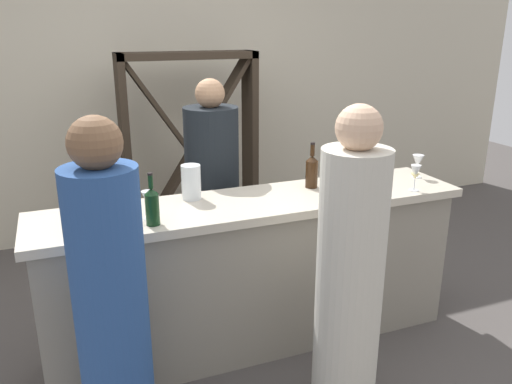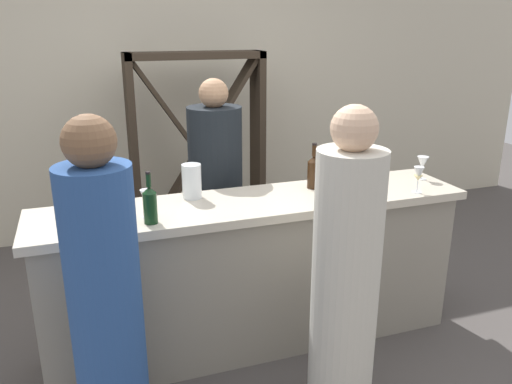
% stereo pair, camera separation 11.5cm
% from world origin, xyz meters
% --- Properties ---
extents(ground_plane, '(12.00, 12.00, 0.00)m').
position_xyz_m(ground_plane, '(0.00, 0.00, 0.00)').
color(ground_plane, '#4C4744').
extents(back_wall, '(8.00, 0.10, 2.80)m').
position_xyz_m(back_wall, '(0.00, 2.20, 1.40)').
color(back_wall, beige).
rests_on(back_wall, ground).
extents(bar_counter, '(2.58, 0.56, 0.96)m').
position_xyz_m(bar_counter, '(0.00, 0.00, 0.49)').
color(bar_counter, gray).
rests_on(bar_counter, ground).
extents(wine_rack, '(1.18, 0.28, 1.73)m').
position_xyz_m(wine_rack, '(0.03, 1.65, 0.87)').
color(wine_rack, '#33281E').
rests_on(wine_rack, ground).
extents(wine_bottle_leftmost_olive_green, '(0.08, 0.08, 0.30)m').
position_xyz_m(wine_bottle_leftmost_olive_green, '(-0.91, -0.03, 1.07)').
color(wine_bottle_leftmost_olive_green, '#193D1E').
rests_on(wine_bottle_leftmost_olive_green, bar_counter).
extents(wine_bottle_second_left_dark_green, '(0.07, 0.07, 0.28)m').
position_xyz_m(wine_bottle_second_left_dark_green, '(-0.64, -0.17, 1.07)').
color(wine_bottle_second_left_dark_green, black).
rests_on(wine_bottle_second_left_dark_green, bar_counter).
extents(wine_bottle_center_amber_brown, '(0.08, 0.08, 0.29)m').
position_xyz_m(wine_bottle_center_amber_brown, '(0.42, 0.10, 1.07)').
color(wine_bottle_center_amber_brown, '#331E0F').
rests_on(wine_bottle_center_amber_brown, bar_counter).
extents(wine_glass_near_left, '(0.06, 0.06, 0.16)m').
position_xyz_m(wine_glass_near_left, '(0.98, -0.19, 1.07)').
color(wine_glass_near_left, white).
rests_on(wine_glass_near_left, bar_counter).
extents(wine_glass_near_center, '(0.08, 0.08, 0.16)m').
position_xyz_m(wine_glass_near_center, '(-1.02, -0.12, 1.07)').
color(wine_glass_near_center, white).
rests_on(wine_glass_near_center, bar_counter).
extents(wine_glass_near_right, '(0.06, 0.06, 0.16)m').
position_xyz_m(wine_glass_near_right, '(-0.64, -0.08, 1.07)').
color(wine_glass_near_right, white).
rests_on(wine_glass_near_right, bar_counter).
extents(wine_glass_far_left, '(0.08, 0.08, 0.15)m').
position_xyz_m(wine_glass_far_left, '(0.70, 0.01, 1.06)').
color(wine_glass_far_left, white).
rests_on(wine_glass_far_left, bar_counter).
extents(wine_glass_far_center, '(0.08, 0.08, 0.15)m').
position_xyz_m(wine_glass_far_center, '(1.19, 0.04, 1.07)').
color(wine_glass_far_center, white).
rests_on(wine_glass_far_center, bar_counter).
extents(wine_glass_far_right, '(0.07, 0.07, 0.15)m').
position_xyz_m(wine_glass_far_right, '(-0.79, 0.14, 1.07)').
color(wine_glass_far_right, white).
rests_on(wine_glass_far_right, bar_counter).
extents(water_pitcher, '(0.12, 0.12, 0.21)m').
position_xyz_m(water_pitcher, '(-0.35, 0.17, 1.06)').
color(water_pitcher, silver).
rests_on(water_pitcher, bar_counter).
extents(person_left_guest, '(0.40, 0.40, 1.62)m').
position_xyz_m(person_left_guest, '(0.21, -0.73, 0.75)').
color(person_left_guest, beige).
rests_on(person_left_guest, ground).
extents(person_center_guest, '(0.36, 0.36, 1.60)m').
position_xyz_m(person_center_guest, '(-0.91, -0.53, 0.75)').
color(person_center_guest, '#284C8C').
rests_on(person_center_guest, ground).
extents(person_right_guest, '(0.45, 0.45, 1.61)m').
position_xyz_m(person_right_guest, '(-0.07, 0.64, 0.74)').
color(person_right_guest, black).
rests_on(person_right_guest, ground).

